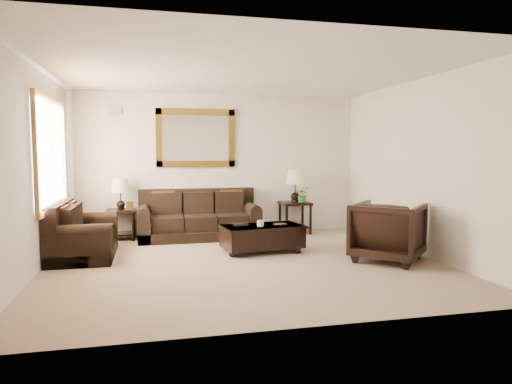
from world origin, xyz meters
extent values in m
cube|color=#836D5A|center=(0.00, 0.00, 0.00)|extent=(5.50, 5.00, 0.01)
cube|color=white|center=(0.00, 0.00, 2.70)|extent=(5.50, 5.00, 0.01)
cube|color=beige|center=(0.00, 2.50, 1.35)|extent=(5.50, 0.01, 2.70)
cube|color=beige|center=(0.00, -2.50, 1.35)|extent=(5.50, 0.01, 2.70)
cube|color=beige|center=(-2.75, 0.00, 1.35)|extent=(0.01, 5.00, 2.70)
cube|color=beige|center=(2.75, 0.00, 1.35)|extent=(0.01, 5.00, 2.70)
cube|color=white|center=(-2.73, 0.90, 1.55)|extent=(0.01, 1.80, 1.50)
cube|color=brown|center=(-2.70, 0.90, 2.34)|extent=(0.06, 1.96, 0.08)
cube|color=brown|center=(-2.70, 0.90, 0.76)|extent=(0.06, 1.96, 0.08)
cube|color=brown|center=(-2.70, -0.04, 1.55)|extent=(0.06, 0.08, 1.50)
cube|color=brown|center=(-2.70, 1.84, 1.55)|extent=(0.06, 0.08, 1.50)
cube|color=brown|center=(-2.70, 0.90, 1.55)|extent=(0.05, 0.05, 1.50)
cube|color=#4C360F|center=(-0.44, 2.46, 1.85)|extent=(1.50, 0.06, 1.10)
cube|color=white|center=(-0.44, 2.48, 1.85)|extent=(1.26, 0.01, 0.86)
cube|color=#999999|center=(-1.90, 2.48, 2.35)|extent=(0.25, 0.02, 0.18)
cube|color=black|center=(-0.44, 2.01, 0.09)|extent=(2.18, 0.94, 0.18)
cube|color=black|center=(-0.44, 2.37, 0.67)|extent=(2.18, 0.22, 0.45)
cube|color=black|center=(-1.02, 1.99, 0.31)|extent=(0.56, 0.77, 0.27)
cube|color=black|center=(-0.44, 1.99, 0.31)|extent=(0.56, 0.77, 0.27)
cube|color=black|center=(0.14, 1.99, 0.31)|extent=(0.56, 0.77, 0.27)
cube|color=black|center=(-1.42, 2.01, 0.26)|extent=(0.22, 0.94, 0.52)
cylinder|color=black|center=(-1.42, 2.01, 0.52)|extent=(0.22, 0.92, 0.22)
cube|color=black|center=(0.54, 2.01, 0.26)|extent=(0.22, 0.94, 0.52)
cylinder|color=black|center=(0.54, 2.01, 0.52)|extent=(0.22, 0.92, 0.22)
cube|color=#6B310E|center=(-1.07, 2.19, 0.66)|extent=(0.42, 0.18, 0.43)
cube|color=#6B310E|center=(0.20, 2.19, 0.66)|extent=(0.42, 0.18, 0.43)
cube|color=black|center=(-2.29, 0.91, 0.08)|extent=(0.88, 1.49, 0.17)
cube|color=black|center=(-2.63, 0.91, 0.63)|extent=(0.20, 1.49, 0.42)
cube|color=black|center=(-2.27, 0.64, 0.29)|extent=(0.73, 0.52, 0.25)
cube|color=black|center=(-2.27, 1.18, 0.29)|extent=(0.73, 0.52, 0.25)
cube|color=black|center=(-2.29, 0.27, 0.25)|extent=(0.88, 0.20, 0.49)
cylinder|color=black|center=(-2.29, 0.27, 0.49)|extent=(0.87, 0.20, 0.20)
cube|color=black|center=(-2.29, 1.55, 0.25)|extent=(0.88, 0.20, 0.49)
cylinder|color=black|center=(-2.29, 1.55, 0.49)|extent=(0.87, 0.20, 0.20)
cube|color=#6B310E|center=(-2.46, 0.59, 0.62)|extent=(0.17, 0.39, 0.40)
cube|color=#6B310E|center=(-2.46, 1.23, 0.62)|extent=(0.17, 0.39, 0.40)
cube|color=black|center=(-1.83, 2.21, 0.53)|extent=(0.50, 0.50, 0.05)
cube|color=black|center=(-1.83, 2.21, 0.11)|extent=(0.43, 0.43, 0.03)
cylinder|color=black|center=(-2.04, 1.99, 0.25)|extent=(0.05, 0.05, 0.50)
cylinder|color=black|center=(-1.61, 1.99, 0.25)|extent=(0.05, 0.05, 0.50)
cylinder|color=black|center=(-2.04, 2.42, 0.25)|extent=(0.05, 0.05, 0.50)
cylinder|color=black|center=(-1.61, 2.42, 0.25)|extent=(0.05, 0.05, 0.50)
sphere|color=black|center=(-1.83, 2.21, 0.64)|extent=(0.16, 0.16, 0.16)
cylinder|color=black|center=(-1.83, 2.21, 0.81)|extent=(0.02, 0.02, 0.33)
cone|color=#D2BD8C|center=(-1.83, 2.21, 0.99)|extent=(0.35, 0.35, 0.24)
cube|color=#4C360F|center=(-1.66, 2.12, 0.63)|extent=(0.14, 0.09, 0.16)
cube|color=black|center=(1.46, 2.18, 0.59)|extent=(0.56, 0.56, 0.05)
cube|color=black|center=(1.46, 2.18, 0.12)|extent=(0.48, 0.48, 0.03)
cylinder|color=black|center=(1.22, 1.94, 0.28)|extent=(0.05, 0.05, 0.56)
cylinder|color=black|center=(1.70, 1.94, 0.28)|extent=(0.05, 0.05, 0.56)
cylinder|color=black|center=(1.22, 2.42, 0.28)|extent=(0.05, 0.05, 0.56)
cylinder|color=black|center=(1.70, 2.42, 0.28)|extent=(0.05, 0.05, 0.56)
sphere|color=black|center=(1.46, 2.18, 0.71)|extent=(0.17, 0.17, 0.17)
cylinder|color=black|center=(1.46, 2.18, 0.90)|extent=(0.02, 0.02, 0.37)
cone|color=#D2BD8C|center=(1.46, 2.18, 1.10)|extent=(0.39, 0.39, 0.27)
sphere|color=black|center=(-0.10, 0.41, 0.05)|extent=(0.11, 0.11, 0.11)
sphere|color=black|center=(0.94, 0.41, 0.05)|extent=(0.11, 0.11, 0.11)
sphere|color=black|center=(-0.10, 0.88, 0.05)|extent=(0.11, 0.11, 0.11)
sphere|color=black|center=(0.94, 0.88, 0.05)|extent=(0.11, 0.11, 0.11)
cube|color=black|center=(0.42, 0.65, 0.25)|extent=(1.31, 0.83, 0.35)
cube|color=black|center=(0.42, 0.65, 0.41)|extent=(1.34, 0.85, 0.04)
cube|color=black|center=(0.09, 0.69, 0.44)|extent=(0.23, 0.17, 0.03)
cube|color=black|center=(0.70, 0.60, 0.44)|extent=(0.21, 0.16, 0.02)
cube|color=white|center=(0.37, 0.55, 0.47)|extent=(0.10, 0.09, 0.09)
imported|color=black|center=(2.07, -0.34, 0.48)|extent=(1.27, 1.27, 0.95)
imported|color=#235D1F|center=(1.58, 2.08, 0.73)|extent=(0.35, 0.37, 0.24)
camera|label=1|loc=(-1.27, -6.30, 1.58)|focal=32.00mm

